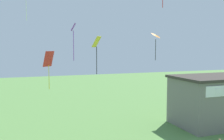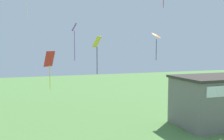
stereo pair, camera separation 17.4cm
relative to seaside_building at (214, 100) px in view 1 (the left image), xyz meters
The scene contains 5 objects.
seaside_building is the anchor object (origin of this frame).
kite_red_diamond 15.63m from the seaside_building, 169.35° to the left, with size 1.01×0.93×3.22m.
kite_purple_streamer 14.52m from the seaside_building, 161.96° to the left, with size 0.57×0.67×3.40m.
kite_yellow_diamond 12.88m from the seaside_building, behind, with size 0.81×0.81×2.77m.
kite_orange_delta 8.99m from the seaside_building, behind, with size 1.11×1.10×2.26m.
Camera 1 is at (-5.31, -5.50, 7.25)m, focal length 40.00 mm.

